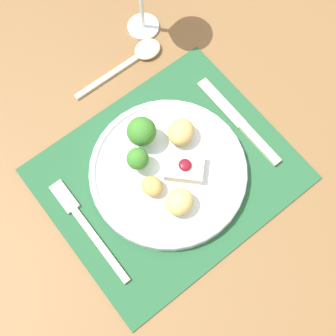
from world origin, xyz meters
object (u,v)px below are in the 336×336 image
at_px(fork, 84,223).
at_px(spoon, 139,55).
at_px(knife, 244,127).
at_px(dinner_plate, 167,167).

distance_m(fork, spoon, 0.34).
height_order(fork, knife, knife).
xyz_separation_m(dinner_plate, fork, (-0.17, 0.01, -0.01)).
height_order(dinner_plate, fork, dinner_plate).
bearing_deg(fork, spoon, 36.59).
height_order(dinner_plate, spoon, dinner_plate).
distance_m(knife, spoon, 0.24).
bearing_deg(spoon, knife, -77.24).
relative_size(fork, spoon, 1.09).
height_order(knife, spoon, spoon).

